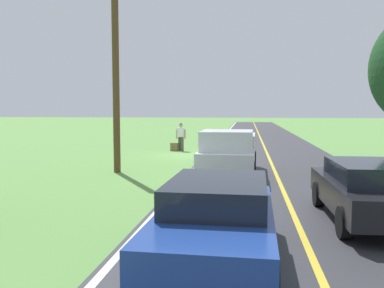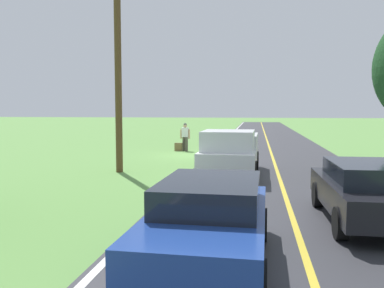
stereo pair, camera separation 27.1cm
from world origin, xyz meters
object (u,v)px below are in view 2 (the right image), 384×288
(sedan_mid_oncoming, at_px, (367,190))
(sedan_ahead_same_lane, at_px, (209,220))
(hitchhiker_walking, at_px, (185,135))
(pickup_truck_passing, at_px, (230,151))
(utility_pole_roadside, at_px, (118,84))
(suitcase_carried, at_px, (178,147))

(sedan_mid_oncoming, xyz_separation_m, sedan_ahead_same_lane, (3.28, 3.04, 0.00))
(sedan_mid_oncoming, bearing_deg, hitchhiker_walking, -65.76)
(pickup_truck_passing, distance_m, sedan_mid_oncoming, 7.03)
(pickup_truck_passing, distance_m, utility_pole_roadside, 5.33)
(pickup_truck_passing, distance_m, sedan_ahead_same_lane, 9.13)
(pickup_truck_passing, bearing_deg, sedan_ahead_same_lane, 91.39)
(sedan_ahead_same_lane, height_order, utility_pole_roadside, utility_pole_roadside)
(pickup_truck_passing, bearing_deg, hitchhiker_walking, -69.82)
(suitcase_carried, xyz_separation_m, pickup_truck_passing, (-3.80, 9.12, 0.71))
(hitchhiker_walking, bearing_deg, utility_pole_roadside, 82.07)
(sedan_ahead_same_lane, bearing_deg, hitchhiker_walking, -78.89)
(hitchhiker_walking, relative_size, sedan_mid_oncoming, 0.39)
(pickup_truck_passing, bearing_deg, sedan_mid_oncoming, 119.91)
(pickup_truck_passing, xyz_separation_m, utility_pole_roadside, (4.60, -0.34, 2.66))
(sedan_ahead_same_lane, xyz_separation_m, utility_pole_roadside, (4.83, -9.47, 2.87))
(hitchhiker_walking, relative_size, pickup_truck_passing, 0.32)
(utility_pole_roadside, bearing_deg, sedan_ahead_same_lane, 117.00)
(sedan_mid_oncoming, xyz_separation_m, utility_pole_roadside, (8.11, -6.43, 2.87))
(sedan_mid_oncoming, height_order, utility_pole_roadside, utility_pole_roadside)
(hitchhiker_walking, bearing_deg, sedan_ahead_same_lane, 101.11)
(sedan_ahead_same_lane, relative_size, utility_pole_roadside, 0.61)
(sedan_mid_oncoming, bearing_deg, sedan_ahead_same_lane, 42.81)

